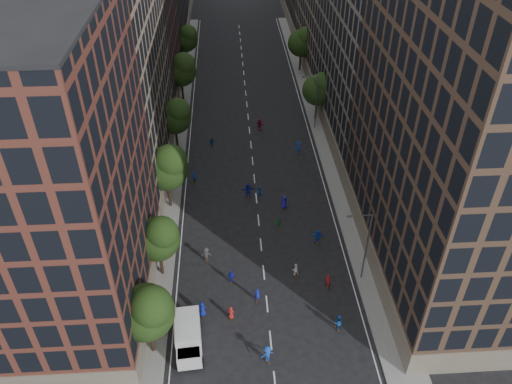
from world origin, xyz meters
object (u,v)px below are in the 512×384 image
skater_0 (202,309)px  skater_2 (338,323)px  cargo_van (188,337)px  skater_1 (257,295)px  streetlamp_near (365,244)px  streetlamp_far (315,99)px

skater_0 → skater_2: size_ratio=0.99×
cargo_van → skater_2: bearing=0.3°
cargo_van → skater_1: cargo_van is taller
cargo_van → skater_2: (14.49, 1.24, -0.57)m
skater_1 → skater_0: bearing=28.2°
skater_2 → streetlamp_near: bearing=-134.9°
streetlamp_far → skater_2: bearing=-95.3°
skater_0 → cargo_van: bearing=61.2°
skater_0 → streetlamp_near: bearing=-177.6°
streetlamp_far → skater_2: streetlamp_far is taller
streetlamp_far → skater_0: bearing=-114.6°
skater_1 → streetlamp_far: bearing=-95.5°
skater_0 → skater_2: skater_2 is taller
streetlamp_near → skater_2: size_ratio=4.87×
cargo_van → skater_0: (1.18, 3.69, -0.58)m
streetlamp_near → cargo_van: size_ratio=1.64×
streetlamp_far → skater_1: (-11.36, -35.48, -4.34)m
skater_0 → skater_1: (5.64, 1.61, -0.09)m
streetlamp_far → skater_0: (-17.00, -37.10, -4.25)m
skater_1 → streetlamp_near: bearing=-155.4°
streetlamp_far → skater_2: (-3.69, -39.55, -4.24)m
streetlamp_near → skater_1: bearing=-167.7°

